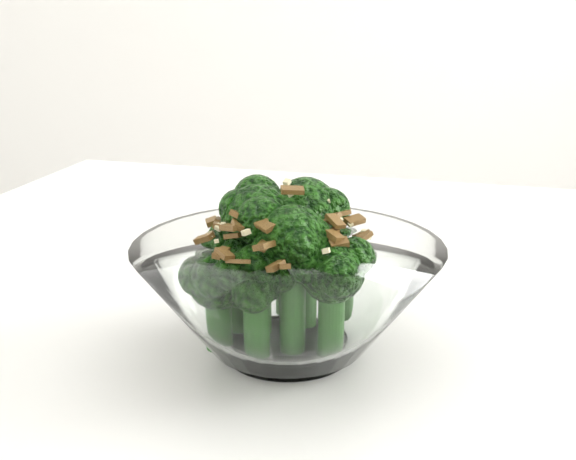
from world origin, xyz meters
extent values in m
cube|color=white|center=(-0.15, 0.01, 0.73)|extent=(1.41, 1.20, 0.04)
cylinder|color=white|center=(-0.52, 0.53, 0.35)|extent=(0.04, 0.04, 0.71)
cylinder|color=white|center=(-0.34, -0.04, 0.75)|extent=(0.08, 0.08, 0.01)
cylinder|color=#205616|center=(-0.33, -0.02, 0.80)|extent=(0.02, 0.02, 0.07)
sphere|color=#1B500F|center=(-0.33, -0.02, 0.84)|extent=(0.04, 0.04, 0.04)
cylinder|color=#205616|center=(-0.36, -0.07, 0.78)|extent=(0.02, 0.02, 0.05)
sphere|color=#1B500F|center=(-0.36, -0.07, 0.82)|extent=(0.04, 0.04, 0.04)
cylinder|color=#205616|center=(-0.34, -0.06, 0.79)|extent=(0.02, 0.02, 0.07)
sphere|color=#1B500F|center=(-0.34, -0.06, 0.84)|extent=(0.04, 0.04, 0.04)
cylinder|color=#205616|center=(-0.30, -0.01, 0.78)|extent=(0.02, 0.02, 0.04)
sphere|color=#1B500F|center=(-0.30, -0.01, 0.81)|extent=(0.04, 0.04, 0.04)
cylinder|color=#205616|center=(-0.39, -0.05, 0.78)|extent=(0.02, 0.02, 0.04)
sphere|color=#1B500F|center=(-0.39, -0.05, 0.81)|extent=(0.04, 0.04, 0.04)
cylinder|color=#205616|center=(-0.32, -0.07, 0.79)|extent=(0.02, 0.02, 0.05)
sphere|color=#1B500F|center=(-0.32, -0.07, 0.82)|extent=(0.04, 0.04, 0.04)
cylinder|color=#205616|center=(-0.36, -0.03, 0.80)|extent=(0.02, 0.02, 0.07)
sphere|color=#1B500F|center=(-0.36, -0.03, 0.84)|extent=(0.05, 0.05, 0.05)
cylinder|color=#205616|center=(-0.34, 0.00, 0.78)|extent=(0.02, 0.02, 0.04)
sphere|color=#1B500F|center=(-0.34, 0.00, 0.81)|extent=(0.04, 0.04, 0.04)
cylinder|color=#205616|center=(-0.37, -0.03, 0.79)|extent=(0.02, 0.02, 0.05)
sphere|color=#1B500F|center=(-0.37, -0.03, 0.82)|extent=(0.04, 0.04, 0.04)
cube|color=brown|center=(-0.32, -0.01, 0.84)|extent=(0.01, 0.01, 0.01)
cube|color=brown|center=(-0.35, -0.09, 0.83)|extent=(0.01, 0.01, 0.01)
cube|color=brown|center=(-0.30, -0.02, 0.84)|extent=(0.01, 0.01, 0.01)
cube|color=brown|center=(-0.34, -0.06, 0.85)|extent=(0.01, 0.01, 0.01)
cube|color=brown|center=(-0.37, -0.02, 0.84)|extent=(0.01, 0.01, 0.01)
cube|color=brown|center=(-0.30, -0.04, 0.85)|extent=(0.01, 0.02, 0.01)
cube|color=brown|center=(-0.38, -0.06, 0.85)|extent=(0.01, 0.02, 0.01)
cube|color=brown|center=(-0.31, -0.02, 0.85)|extent=(0.01, 0.01, 0.01)
cube|color=brown|center=(-0.34, -0.02, 0.86)|extent=(0.01, 0.01, 0.01)
cube|color=brown|center=(-0.36, -0.07, 0.85)|extent=(0.01, 0.02, 0.01)
cube|color=brown|center=(-0.38, -0.07, 0.83)|extent=(0.01, 0.01, 0.01)
cube|color=brown|center=(-0.37, -0.03, 0.84)|extent=(0.01, 0.02, 0.01)
cube|color=brown|center=(-0.39, -0.05, 0.84)|extent=(0.01, 0.01, 0.01)
cube|color=brown|center=(-0.34, -0.06, 0.85)|extent=(0.01, 0.01, 0.01)
cube|color=brown|center=(-0.35, -0.09, 0.83)|extent=(0.01, 0.01, 0.01)
cube|color=brown|center=(-0.38, -0.04, 0.84)|extent=(0.01, 0.01, 0.00)
cube|color=brown|center=(-0.30, -0.02, 0.84)|extent=(0.01, 0.01, 0.01)
cube|color=brown|center=(-0.36, -0.08, 0.84)|extent=(0.02, 0.02, 0.01)
cube|color=brown|center=(-0.37, -0.06, 0.85)|extent=(0.01, 0.01, 0.01)
cube|color=brown|center=(-0.31, -0.08, 0.84)|extent=(0.01, 0.01, 0.01)
cube|color=brown|center=(-0.30, -0.04, 0.84)|extent=(0.02, 0.01, 0.01)
cube|color=brown|center=(-0.30, 0.00, 0.83)|extent=(0.01, 0.01, 0.01)
cube|color=brown|center=(-0.29, -0.05, 0.84)|extent=(0.01, 0.01, 0.01)
cube|color=brown|center=(-0.30, -0.07, 0.84)|extent=(0.01, 0.01, 0.01)
cube|color=brown|center=(-0.32, 0.01, 0.83)|extent=(0.01, 0.01, 0.01)
cube|color=brown|center=(-0.34, -0.05, 0.87)|extent=(0.01, 0.01, 0.01)
cube|color=brown|center=(-0.33, 0.00, 0.84)|extent=(0.01, 0.02, 0.01)
cube|color=brown|center=(-0.36, -0.07, 0.85)|extent=(0.01, 0.01, 0.01)
cube|color=brown|center=(-0.38, -0.07, 0.83)|extent=(0.01, 0.02, 0.00)
cube|color=brown|center=(-0.31, -0.06, 0.85)|extent=(0.01, 0.02, 0.01)
cube|color=brown|center=(-0.39, -0.01, 0.84)|extent=(0.01, 0.01, 0.01)
cube|color=brown|center=(-0.30, -0.02, 0.85)|extent=(0.02, 0.01, 0.01)
cube|color=brown|center=(-0.38, -0.06, 0.84)|extent=(0.01, 0.01, 0.01)
cube|color=brown|center=(-0.38, -0.03, 0.84)|extent=(0.01, 0.01, 0.01)
cube|color=brown|center=(-0.36, -0.04, 0.86)|extent=(0.01, 0.01, 0.01)
cube|color=brown|center=(-0.31, -0.05, 0.85)|extent=(0.01, 0.01, 0.01)
cube|color=brown|center=(-0.36, -0.08, 0.84)|extent=(0.01, 0.02, 0.00)
cube|color=brown|center=(-0.38, -0.08, 0.83)|extent=(0.01, 0.02, 0.01)
cube|color=brown|center=(-0.36, -0.02, 0.85)|extent=(0.01, 0.01, 0.01)
cube|color=brown|center=(-0.36, -0.03, 0.85)|extent=(0.01, 0.01, 0.01)
cube|color=brown|center=(-0.38, -0.03, 0.85)|extent=(0.01, 0.01, 0.01)
cube|color=brown|center=(-0.32, -0.07, 0.84)|extent=(0.01, 0.01, 0.00)
cube|color=brown|center=(-0.32, -0.07, 0.84)|extent=(0.01, 0.01, 0.01)
cube|color=brown|center=(-0.33, 0.01, 0.83)|extent=(0.01, 0.01, 0.01)
cube|color=brown|center=(-0.37, -0.05, 0.85)|extent=(0.01, 0.02, 0.01)
cube|color=brown|center=(-0.30, -0.01, 0.84)|extent=(0.01, 0.02, 0.01)
cube|color=beige|center=(-0.39, -0.06, 0.84)|extent=(0.00, 0.00, 0.00)
cube|color=beige|center=(-0.37, -0.05, 0.85)|extent=(0.01, 0.01, 0.01)
cube|color=beige|center=(-0.36, -0.01, 0.84)|extent=(0.00, 0.00, 0.00)
cube|color=beige|center=(-0.34, -0.02, 0.86)|extent=(0.00, 0.00, 0.00)
cube|color=beige|center=(-0.33, -0.03, 0.86)|extent=(0.00, 0.00, 0.00)
cube|color=beige|center=(-0.29, -0.05, 0.84)|extent=(0.01, 0.00, 0.00)
cube|color=beige|center=(-0.38, -0.04, 0.84)|extent=(0.01, 0.01, 0.00)
cube|color=beige|center=(-0.35, -0.02, 0.86)|extent=(0.00, 0.00, 0.00)
cube|color=beige|center=(-0.39, -0.04, 0.84)|extent=(0.01, 0.01, 0.01)
cube|color=beige|center=(-0.29, -0.06, 0.84)|extent=(0.01, 0.00, 0.00)
cube|color=beige|center=(-0.39, -0.05, 0.84)|extent=(0.00, 0.00, 0.00)
cube|color=beige|center=(-0.32, -0.09, 0.84)|extent=(0.01, 0.01, 0.00)
cube|color=beige|center=(-0.34, -0.05, 0.86)|extent=(0.00, 0.00, 0.00)
cube|color=beige|center=(-0.35, -0.02, 0.85)|extent=(0.01, 0.01, 0.00)
cube|color=beige|center=(-0.37, -0.03, 0.85)|extent=(0.01, 0.01, 0.00)
cube|color=beige|center=(-0.31, -0.04, 0.85)|extent=(0.00, 0.00, 0.00)
cube|color=beige|center=(-0.30, -0.05, 0.84)|extent=(0.00, 0.00, 0.00)
cube|color=beige|center=(-0.34, -0.04, 0.87)|extent=(0.01, 0.01, 0.00)
cube|color=beige|center=(-0.37, -0.07, 0.85)|extent=(0.01, 0.01, 0.01)
cube|color=beige|center=(-0.31, -0.03, 0.85)|extent=(0.01, 0.01, 0.00)
cube|color=beige|center=(-0.33, -0.08, 0.84)|extent=(0.01, 0.01, 0.00)
cube|color=beige|center=(-0.36, -0.01, 0.85)|extent=(0.00, 0.00, 0.00)
cube|color=beige|center=(-0.38, -0.04, 0.84)|extent=(0.01, 0.01, 0.01)
cube|color=beige|center=(-0.38, -0.02, 0.84)|extent=(0.01, 0.01, 0.00)
cube|color=beige|center=(-0.38, -0.05, 0.84)|extent=(0.01, 0.00, 0.00)
cube|color=beige|center=(-0.31, -0.01, 0.84)|extent=(0.01, 0.01, 0.00)
cube|color=beige|center=(-0.34, 0.01, 0.84)|extent=(0.00, 0.00, 0.00)
cube|color=beige|center=(-0.36, -0.07, 0.85)|extent=(0.00, 0.00, 0.00)
cube|color=beige|center=(-0.31, -0.05, 0.85)|extent=(0.00, 0.00, 0.00)
camera|label=1|loc=(-0.40, -0.53, 0.99)|focal=50.00mm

